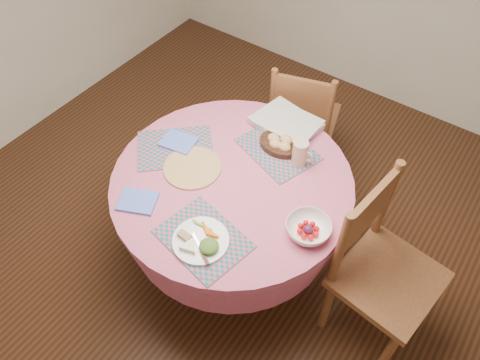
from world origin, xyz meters
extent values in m
plane|color=#331C0F|center=(0.00, 0.00, 0.00)|extent=(4.00, 4.00, 0.00)
cylinder|color=#C55C78|center=(0.00, 0.00, 0.73)|extent=(1.24, 1.24, 0.04)
cone|color=#C55C78|center=(0.00, 0.00, 0.56)|extent=(1.24, 1.24, 0.30)
cylinder|color=black|center=(0.00, 0.00, 0.22)|extent=(0.14, 0.14, 0.44)
cylinder|color=black|center=(0.00, 0.00, 0.03)|extent=(0.56, 0.56, 0.06)
cube|color=brown|center=(0.87, 0.10, 0.49)|extent=(0.51, 0.53, 0.04)
cylinder|color=brown|center=(1.03, -0.12, 0.24)|extent=(0.05, 0.05, 0.49)
cylinder|color=brown|center=(1.08, 0.27, 0.24)|extent=(0.05, 0.05, 0.49)
cylinder|color=brown|center=(0.67, -0.07, 0.24)|extent=(0.05, 0.05, 0.49)
cylinder|color=brown|center=(0.72, 0.32, 0.24)|extent=(0.05, 0.05, 0.49)
cylinder|color=brown|center=(0.64, -0.06, 0.76)|extent=(0.05, 0.05, 0.54)
cylinder|color=brown|center=(0.70, 0.32, 0.76)|extent=(0.05, 0.05, 0.54)
cube|color=brown|center=(0.67, 0.13, 0.87)|extent=(0.08, 0.39, 0.26)
cube|color=brown|center=(-0.08, 0.92, 0.44)|extent=(0.53, 0.51, 0.04)
cylinder|color=brown|center=(0.04, 1.13, 0.22)|extent=(0.05, 0.05, 0.44)
cylinder|color=brown|center=(-0.30, 1.03, 0.22)|extent=(0.05, 0.05, 0.44)
cylinder|color=brown|center=(0.13, 0.81, 0.22)|extent=(0.05, 0.05, 0.44)
cylinder|color=brown|center=(-0.20, 0.71, 0.22)|extent=(0.05, 0.05, 0.44)
cylinder|color=brown|center=(0.14, 0.80, 0.68)|extent=(0.05, 0.05, 0.49)
cylinder|color=brown|center=(-0.20, 0.69, 0.68)|extent=(0.05, 0.05, 0.49)
cube|color=brown|center=(-0.03, 0.75, 0.78)|extent=(0.34, 0.13, 0.23)
cube|color=#116564|center=(0.10, -0.37, 0.75)|extent=(0.45, 0.37, 0.01)
cube|color=#116564|center=(-0.38, 0.00, 0.75)|extent=(0.50, 0.49, 0.01)
cube|color=#116564|center=(0.08, 0.31, 0.75)|extent=(0.47, 0.41, 0.01)
cylinder|color=#A38A46|center=(-0.21, -0.06, 0.76)|extent=(0.30, 0.30, 0.01)
cube|color=#546EDA|center=(-0.29, -0.38, 0.76)|extent=(0.22, 0.20, 0.01)
cube|color=#546EDA|center=(-0.39, 0.04, 0.76)|extent=(0.20, 0.17, 0.01)
cylinder|color=white|center=(0.11, -0.39, 0.76)|extent=(0.26, 0.26, 0.01)
ellipsoid|color=#264C1A|center=(0.17, -0.40, 0.79)|extent=(0.10, 0.10, 0.04)
cylinder|color=beige|center=(0.10, -0.45, 0.78)|extent=(0.11, 0.11, 0.02)
cube|color=#855F4D|center=(0.04, -0.42, 0.78)|extent=(0.07, 0.04, 0.02)
cube|color=silver|center=(0.13, -0.42, 0.77)|extent=(0.14, 0.08, 0.00)
cylinder|color=black|center=(0.08, 0.33, 0.77)|extent=(0.23, 0.23, 0.03)
ellipsoid|color=tan|center=(0.04, 0.33, 0.81)|extent=(0.07, 0.06, 0.05)
ellipsoid|color=tan|center=(0.10, 0.36, 0.81)|extent=(0.07, 0.06, 0.05)
ellipsoid|color=tan|center=(0.12, 0.31, 0.81)|extent=(0.07, 0.06, 0.05)
ellipsoid|color=tan|center=(0.07, 0.30, 0.81)|extent=(0.07, 0.06, 0.05)
cylinder|color=tan|center=(0.22, 0.29, 0.83)|extent=(0.08, 0.08, 0.14)
torus|color=tan|center=(0.26, 0.29, 0.83)|extent=(0.07, 0.01, 0.07)
imported|color=white|center=(0.48, -0.06, 0.78)|extent=(0.27, 0.27, 0.07)
sphere|color=red|center=(0.52, -0.06, 0.77)|extent=(0.03, 0.03, 0.03)
sphere|color=red|center=(0.50, -0.03, 0.77)|extent=(0.03, 0.03, 0.03)
sphere|color=red|center=(0.48, -0.02, 0.77)|extent=(0.03, 0.03, 0.03)
sphere|color=red|center=(0.45, -0.03, 0.77)|extent=(0.03, 0.03, 0.03)
sphere|color=red|center=(0.44, -0.06, 0.77)|extent=(0.03, 0.03, 0.03)
sphere|color=red|center=(0.45, -0.09, 0.77)|extent=(0.03, 0.03, 0.03)
sphere|color=red|center=(0.48, -0.10, 0.77)|extent=(0.03, 0.03, 0.03)
sphere|color=red|center=(0.50, -0.09, 0.77)|extent=(0.03, 0.03, 0.03)
sphere|color=#471432|center=(0.48, -0.06, 0.78)|extent=(0.05, 0.05, 0.05)
cube|color=silver|center=(0.01, 0.49, 0.77)|extent=(0.38, 0.33, 0.03)
cube|color=silver|center=(0.03, 0.49, 0.80)|extent=(0.33, 0.26, 0.01)
camera|label=1|loc=(0.92, -1.23, 2.56)|focal=35.00mm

